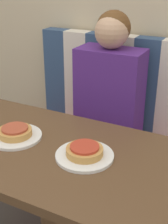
{
  "coord_description": "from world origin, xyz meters",
  "views": [
    {
      "loc": [
        0.6,
        -0.86,
        1.34
      ],
      "look_at": [
        0.0,
        0.3,
        0.74
      ],
      "focal_mm": 50.0,
      "sensor_mm": 36.0,
      "label": 1
    }
  ],
  "objects_px": {
    "pizza_left": "(16,131)",
    "pizza_right": "(85,150)",
    "plate_right": "(85,155)",
    "person": "(110,81)",
    "plate_left": "(16,136)"
  },
  "relations": [
    {
      "from": "pizza_left",
      "to": "pizza_right",
      "type": "height_order",
      "value": "same"
    },
    {
      "from": "plate_right",
      "to": "pizza_right",
      "type": "distance_m",
      "value": 0.02
    },
    {
      "from": "person",
      "to": "plate_right",
      "type": "height_order",
      "value": "person"
    },
    {
      "from": "plate_left",
      "to": "plate_right",
      "type": "relative_size",
      "value": 1.0
    },
    {
      "from": "person",
      "to": "pizza_left",
      "type": "xyz_separation_m",
      "value": [
        -0.16,
        -0.61,
        -0.05
      ]
    },
    {
      "from": "pizza_right",
      "to": "person",
      "type": "bearing_deg",
      "value": 104.62
    },
    {
      "from": "plate_right",
      "to": "plate_left",
      "type": "bearing_deg",
      "value": 180.0
    },
    {
      "from": "plate_left",
      "to": "pizza_left",
      "type": "bearing_deg",
      "value": 0.9
    },
    {
      "from": "plate_left",
      "to": "pizza_left",
      "type": "relative_size",
      "value": 1.58
    },
    {
      "from": "pizza_left",
      "to": "pizza_right",
      "type": "xyz_separation_m",
      "value": [
        0.32,
        0.0,
        0.0
      ]
    },
    {
      "from": "person",
      "to": "pizza_right",
      "type": "bearing_deg",
      "value": -75.38
    },
    {
      "from": "plate_left",
      "to": "plate_right",
      "type": "height_order",
      "value": "same"
    },
    {
      "from": "plate_right",
      "to": "pizza_left",
      "type": "height_order",
      "value": "pizza_left"
    },
    {
      "from": "person",
      "to": "pizza_left",
      "type": "bearing_deg",
      "value": -104.62
    },
    {
      "from": "plate_left",
      "to": "pizza_right",
      "type": "height_order",
      "value": "pizza_right"
    }
  ]
}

